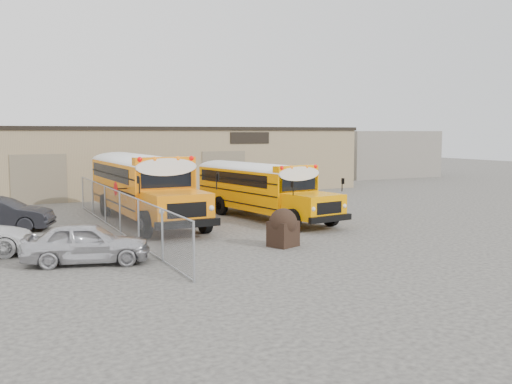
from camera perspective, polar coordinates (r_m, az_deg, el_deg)
name	(u,v)px	position (r m, az deg, el deg)	size (l,w,h in m)	color
ground	(277,233)	(24.45, 2.13, -4.14)	(120.00, 120.00, 0.00)	#373532
warehouse	(147,158)	(42.74, -10.87, 3.32)	(30.20, 10.20, 4.67)	#97865D
chainlink_fence	(120,212)	(24.97, -13.44, -1.99)	(0.07, 18.07, 1.81)	#999CA2
distant_building_right	(374,153)	(57.48, 11.70, 3.79)	(10.00, 8.00, 4.40)	gray
school_bus_left	(110,173)	(34.76, -14.44, 1.85)	(3.42, 11.25, 3.28)	orange
school_bus_right	(203,178)	(33.50, -5.31, 1.40)	(3.69, 9.83, 2.81)	#FF9C00
tarp_bundle	(283,227)	(21.57, 2.73, -3.51)	(1.22, 1.16, 1.45)	black
car_silver	(87,243)	(19.58, -16.55, -4.89)	(1.63, 4.05, 1.38)	silver
car_dark	(0,214)	(27.36, -24.24, -2.04)	(1.55, 4.43, 1.46)	black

